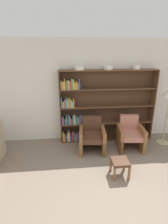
{
  "coord_description": "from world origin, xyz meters",
  "views": [
    {
      "loc": [
        -0.91,
        -2.11,
        2.43
      ],
      "look_at": [
        -0.47,
        2.08,
        0.95
      ],
      "focal_mm": 28.0,
      "sensor_mm": 36.0,
      "label": 1
    }
  ],
  "objects_px": {
    "bowl_stoneware": "(79,68)",
    "bowl_copper": "(137,67)",
    "footstool": "(120,163)",
    "armchair_leather": "(92,136)",
    "armchair_cushioned": "(130,134)",
    "bowl_olive": "(108,67)",
    "bookshelf": "(99,108)"
  },
  "relations": [
    {
      "from": "bowl_stoneware",
      "to": "bowl_copper",
      "type": "relative_size",
      "value": 1.35
    },
    {
      "from": "bowl_stoneware",
      "to": "footstool",
      "type": "relative_size",
      "value": 0.82
    },
    {
      "from": "armchair_leather",
      "to": "armchair_cushioned",
      "type": "relative_size",
      "value": 1.0
    },
    {
      "from": "armchair_leather",
      "to": "armchair_cushioned",
      "type": "bearing_deg",
      "value": -174.18
    },
    {
      "from": "armchair_leather",
      "to": "bowl_olive",
      "type": "bearing_deg",
      "value": -126.05
    },
    {
      "from": "armchair_cushioned",
      "to": "footstool",
      "type": "xyz_separation_m",
      "value": [
        -0.58,
        -1.06,
        -0.09
      ]
    },
    {
      "from": "bowl_olive",
      "to": "bowl_copper",
      "type": "height_order",
      "value": "bowl_copper"
    },
    {
      "from": "bowl_olive",
      "to": "armchair_cushioned",
      "type": "xyz_separation_m",
      "value": [
        0.53,
        -0.53,
        -1.66
      ]
    },
    {
      "from": "bowl_copper",
      "to": "armchair_leather",
      "type": "xyz_separation_m",
      "value": [
        -1.22,
        -0.53,
        -1.67
      ]
    },
    {
      "from": "bowl_olive",
      "to": "armchair_cushioned",
      "type": "height_order",
      "value": "bowl_olive"
    },
    {
      "from": "bookshelf",
      "to": "armchair_leather",
      "type": "height_order",
      "value": "bookshelf"
    },
    {
      "from": "bowl_olive",
      "to": "footstool",
      "type": "bearing_deg",
      "value": -92.06
    },
    {
      "from": "bookshelf",
      "to": "bowl_stoneware",
      "type": "height_order",
      "value": "bowl_stoneware"
    },
    {
      "from": "armchair_cushioned",
      "to": "armchair_leather",
      "type": "bearing_deg",
      "value": 5.95
    },
    {
      "from": "bowl_olive",
      "to": "bowl_copper",
      "type": "relative_size",
      "value": 1.19
    },
    {
      "from": "bookshelf",
      "to": "footstool",
      "type": "distance_m",
      "value": 1.75
    },
    {
      "from": "bowl_stoneware",
      "to": "armchair_cushioned",
      "type": "height_order",
      "value": "bowl_stoneware"
    },
    {
      "from": "armchair_leather",
      "to": "footstool",
      "type": "xyz_separation_m",
      "value": [
        0.42,
        -1.06,
        -0.09
      ]
    },
    {
      "from": "bowl_stoneware",
      "to": "bowl_olive",
      "type": "relative_size",
      "value": 1.13
    },
    {
      "from": "bookshelf",
      "to": "armchair_leather",
      "type": "bearing_deg",
      "value": -114.95
    },
    {
      "from": "bowl_stoneware",
      "to": "bowl_copper",
      "type": "distance_m",
      "value": 1.49
    },
    {
      "from": "bookshelf",
      "to": "footstool",
      "type": "relative_size",
      "value": 7.41
    },
    {
      "from": "bookshelf",
      "to": "armchair_cushioned",
      "type": "bearing_deg",
      "value": -36.7
    },
    {
      "from": "bowl_stoneware",
      "to": "armchair_leather",
      "type": "height_order",
      "value": "bowl_stoneware"
    },
    {
      "from": "bookshelf",
      "to": "bowl_copper",
      "type": "bearing_deg",
      "value": -1.43
    },
    {
      "from": "bowl_copper",
      "to": "armchair_leather",
      "type": "distance_m",
      "value": 2.13
    },
    {
      "from": "armchair_leather",
      "to": "bowl_copper",
      "type": "bearing_deg",
      "value": -150.76
    },
    {
      "from": "bowl_copper",
      "to": "bowl_olive",
      "type": "bearing_deg",
      "value": 180.0
    },
    {
      "from": "bookshelf",
      "to": "armchair_cushioned",
      "type": "relative_size",
      "value": 3.12
    },
    {
      "from": "bowl_olive",
      "to": "footstool",
      "type": "distance_m",
      "value": 2.37
    },
    {
      "from": "armchair_cushioned",
      "to": "bookshelf",
      "type": "bearing_deg",
      "value": -30.74
    },
    {
      "from": "bookshelf",
      "to": "bowl_olive",
      "type": "relative_size",
      "value": 10.22
    }
  ]
}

